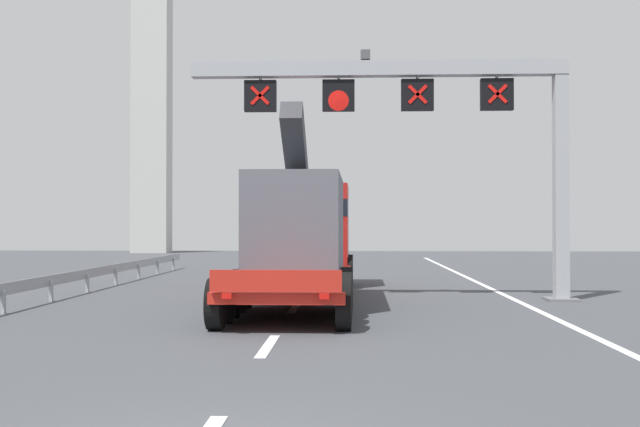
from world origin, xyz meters
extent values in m
cube|color=silver|center=(-0.13, 6.89, 0.01)|extent=(0.20, 2.60, 0.01)
cube|color=silver|center=(-0.13, 13.34, 0.01)|extent=(0.20, 2.60, 0.01)
cube|color=silver|center=(-0.13, 19.79, 0.01)|extent=(0.20, 2.60, 0.01)
cube|color=silver|center=(-0.13, 26.23, 0.01)|extent=(0.20, 2.60, 0.01)
cube|color=silver|center=(-0.13, 32.68, 0.01)|extent=(0.20, 2.60, 0.01)
cube|color=silver|center=(-0.13, 39.13, 0.01)|extent=(0.20, 2.60, 0.01)
cube|color=silver|center=(-0.13, 45.57, 0.01)|extent=(0.20, 2.60, 0.01)
cube|color=silver|center=(-0.13, 52.02, 0.01)|extent=(0.20, 2.60, 0.01)
cube|color=silver|center=(-0.13, 58.47, 0.01)|extent=(0.20, 2.60, 0.01)
cube|color=silver|center=(6.20, 12.00, 0.01)|extent=(0.20, 63.00, 0.01)
cube|color=#9EA0A5|center=(7.51, 15.51, 3.54)|extent=(0.40, 0.40, 7.08)
cube|color=slate|center=(7.51, 15.51, 0.04)|extent=(0.90, 0.90, 0.08)
cube|color=#9EA0A5|center=(2.17, 15.51, 6.83)|extent=(11.08, 0.44, 0.44)
cube|color=#4C4C51|center=(1.81, 15.51, 7.23)|extent=(0.28, 0.40, 0.28)
cube|color=black|center=(5.66, 15.51, 6.05)|extent=(0.95, 0.24, 0.93)
cube|color=#9EA0A5|center=(5.66, 15.51, 6.56)|extent=(0.08, 0.08, 0.16)
cube|color=red|center=(5.66, 15.38, 6.05)|extent=(0.58, 0.02, 0.58)
cube|color=red|center=(5.66, 15.38, 6.05)|extent=(0.58, 0.02, 0.58)
cube|color=black|center=(3.34, 15.51, 6.05)|extent=(0.95, 0.24, 0.93)
cube|color=#9EA0A5|center=(3.34, 15.51, 6.56)|extent=(0.08, 0.08, 0.16)
cube|color=red|center=(3.34, 15.38, 6.05)|extent=(0.58, 0.02, 0.58)
cube|color=red|center=(3.34, 15.38, 6.05)|extent=(0.58, 0.02, 0.58)
cube|color=black|center=(1.01, 15.51, 6.05)|extent=(0.95, 0.24, 0.93)
cube|color=#9EA0A5|center=(1.01, 15.51, 6.56)|extent=(0.08, 0.08, 0.16)
cone|color=red|center=(1.01, 15.38, 5.88)|extent=(0.61, 0.02, 0.61)
cube|color=black|center=(-1.31, 15.51, 6.05)|extent=(0.95, 0.24, 0.93)
cube|color=#9EA0A5|center=(-1.31, 15.51, 6.56)|extent=(0.08, 0.08, 0.16)
cube|color=red|center=(-1.31, 15.38, 6.05)|extent=(0.58, 0.02, 0.58)
cube|color=red|center=(-1.31, 15.38, 6.05)|extent=(0.58, 0.02, 0.58)
cube|color=red|center=(-0.08, 13.47, 0.73)|extent=(2.88, 10.42, 0.24)
cube|color=red|center=(-0.12, 8.19, 1.10)|extent=(2.66, 0.10, 0.44)
cylinder|color=black|center=(-1.47, 8.98, 0.55)|extent=(0.33, 1.10, 1.10)
cylinder|color=black|center=(1.23, 8.96, 0.55)|extent=(0.33, 1.10, 1.10)
cylinder|color=black|center=(-1.46, 10.03, 0.55)|extent=(0.33, 1.10, 1.10)
cylinder|color=black|center=(1.24, 10.01, 0.55)|extent=(0.33, 1.10, 1.10)
cylinder|color=black|center=(-1.45, 11.08, 0.55)|extent=(0.33, 1.10, 1.10)
cylinder|color=black|center=(1.25, 11.06, 0.55)|extent=(0.33, 1.10, 1.10)
cylinder|color=black|center=(-1.44, 12.13, 0.55)|extent=(0.33, 1.10, 1.10)
cylinder|color=black|center=(1.26, 12.11, 0.55)|extent=(0.33, 1.10, 1.10)
cylinder|color=black|center=(-1.43, 13.18, 0.55)|extent=(0.33, 1.10, 1.10)
cylinder|color=black|center=(1.27, 13.16, 0.55)|extent=(0.33, 1.10, 1.10)
cube|color=red|center=(-0.03, 20.57, 2.10)|extent=(2.60, 3.22, 3.10)
cube|color=black|center=(-0.03, 20.57, 2.80)|extent=(2.63, 3.24, 0.60)
cylinder|color=black|center=(-1.31, 21.46, 0.55)|extent=(0.35, 1.10, 1.10)
cylinder|color=black|center=(1.27, 21.44, 0.55)|extent=(0.35, 1.10, 1.10)
cylinder|color=black|center=(-1.32, 19.46, 0.55)|extent=(0.35, 1.10, 1.10)
cylinder|color=black|center=(1.25, 19.44, 0.55)|extent=(0.35, 1.10, 1.10)
cube|color=#565B66|center=(-0.08, 13.87, 2.20)|extent=(2.43, 5.74, 2.70)
cube|color=#2D2D33|center=(-0.09, 13.01, 4.15)|extent=(0.58, 2.95, 2.29)
cube|color=red|center=(-1.10, 8.16, 0.80)|extent=(0.20, 0.06, 0.12)
cube|color=red|center=(0.86, 8.14, 0.80)|extent=(0.20, 0.06, 0.12)
cube|color=#999EA3|center=(-7.33, 14.62, 0.60)|extent=(0.04, 33.25, 0.32)
cube|color=#999EA3|center=(-7.27, 11.60, 0.30)|extent=(0.10, 0.10, 0.60)
cube|color=#999EA3|center=(-7.27, 14.62, 0.30)|extent=(0.10, 0.10, 0.60)
cube|color=#999EA3|center=(-7.27, 17.65, 0.30)|extent=(0.10, 0.10, 0.60)
cube|color=#999EA3|center=(-7.27, 20.67, 0.30)|extent=(0.10, 0.10, 0.60)
cube|color=#999EA3|center=(-7.27, 23.69, 0.30)|extent=(0.10, 0.10, 0.60)
cube|color=#999EA3|center=(-7.27, 26.71, 0.30)|extent=(0.10, 0.10, 0.60)
cube|color=#999EA3|center=(-7.27, 29.74, 0.30)|extent=(0.10, 0.10, 0.60)
cube|color=#B7B7B2|center=(-14.19, 51.78, 19.46)|extent=(2.80, 2.00, 38.92)
camera|label=1|loc=(1.41, -7.12, 2.25)|focal=43.02mm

